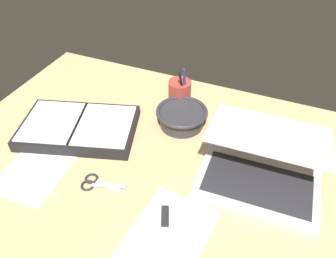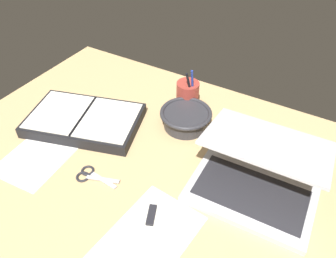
# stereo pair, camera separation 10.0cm
# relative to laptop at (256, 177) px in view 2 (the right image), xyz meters

# --- Properties ---
(desk_top) EXTENTS (1.40, 1.00, 0.02)m
(desk_top) POSITION_rel_laptop_xyz_m (-0.26, -0.08, -0.06)
(desk_top) COLOR tan
(desk_top) RESTS_ON ground
(laptop) EXTENTS (0.34, 0.32, 0.15)m
(laptop) POSITION_rel_laptop_xyz_m (0.00, 0.00, 0.00)
(laptop) COLOR #B7B7BC
(laptop) RESTS_ON desk_top
(bowl) EXTENTS (0.17, 0.17, 0.06)m
(bowl) POSITION_rel_laptop_xyz_m (-0.29, 0.14, -0.02)
(bowl) COLOR #2D2D33
(bowl) RESTS_ON desk_top
(pen_cup) EXTENTS (0.08, 0.08, 0.16)m
(pen_cup) POSITION_rel_laptop_xyz_m (-0.34, 0.24, 0.00)
(pen_cup) COLOR #9E382D
(pen_cup) RESTS_ON desk_top
(planner) EXTENTS (0.42, 0.33, 0.04)m
(planner) POSITION_rel_laptop_xyz_m (-0.59, -0.02, -0.03)
(planner) COLOR black
(planner) RESTS_ON desk_top
(scissors) EXTENTS (0.13, 0.06, 0.01)m
(scissors) POSITION_rel_laptop_xyz_m (-0.43, -0.20, -0.05)
(scissors) COLOR #B7B7BC
(scissors) RESTS_ON desk_top
(paper_sheet_front) EXTENTS (0.21, 0.29, 0.00)m
(paper_sheet_front) POSITION_rel_laptop_xyz_m (-0.17, -0.28, -0.05)
(paper_sheet_front) COLOR silver
(paper_sheet_front) RESTS_ON desk_top
(paper_sheet_beside_planner) EXTENTS (0.20, 0.27, 0.00)m
(paper_sheet_beside_planner) POSITION_rel_laptop_xyz_m (-0.62, -0.21, -0.05)
(paper_sheet_beside_planner) COLOR white
(paper_sheet_beside_planner) RESTS_ON desk_top
(usb_drive) EXTENTS (0.04, 0.07, 0.01)m
(usb_drive) POSITION_rel_laptop_xyz_m (-0.20, -0.22, -0.05)
(usb_drive) COLOR black
(usb_drive) RESTS_ON desk_top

